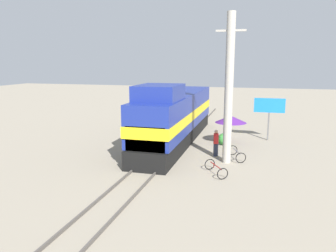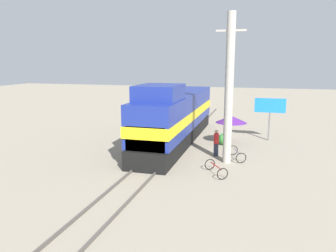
{
  "view_description": "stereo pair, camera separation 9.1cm",
  "coord_description": "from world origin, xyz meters",
  "px_view_note": "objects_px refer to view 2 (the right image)",
  "views": [
    {
      "loc": [
        6.14,
        -22.78,
        6.34
      ],
      "look_at": [
        1.2,
        -4.83,
        2.66
      ],
      "focal_mm": 35.0,
      "sensor_mm": 36.0,
      "label": 1
    },
    {
      "loc": [
        6.23,
        -22.76,
        6.34
      ],
      "look_at": [
        1.2,
        -4.83,
        2.66
      ],
      "focal_mm": 35.0,
      "sensor_mm": 36.0,
      "label": 2
    }
  ],
  "objects_px": {
    "locomotive": "(176,117)",
    "billboard_sign": "(270,108)",
    "vendor_umbrella": "(231,119)",
    "person_bystander": "(216,142)",
    "bicycle_spare": "(216,169)",
    "bicycle": "(237,154)",
    "utility_pole": "(229,89)"
  },
  "relations": [
    {
      "from": "locomotive",
      "to": "billboard_sign",
      "type": "bearing_deg",
      "value": 22.28
    },
    {
      "from": "vendor_umbrella",
      "to": "person_bystander",
      "type": "bearing_deg",
      "value": -100.18
    },
    {
      "from": "billboard_sign",
      "to": "person_bystander",
      "type": "relative_size",
      "value": 1.9
    },
    {
      "from": "bicycle_spare",
      "to": "person_bystander",
      "type": "bearing_deg",
      "value": -114.34
    },
    {
      "from": "billboard_sign",
      "to": "bicycle",
      "type": "xyz_separation_m",
      "value": [
        -2.11,
        -6.09,
        -2.29
      ]
    },
    {
      "from": "utility_pole",
      "to": "vendor_umbrella",
      "type": "bearing_deg",
      "value": 92.19
    },
    {
      "from": "bicycle",
      "to": "vendor_umbrella",
      "type": "bearing_deg",
      "value": 79.94
    },
    {
      "from": "billboard_sign",
      "to": "person_bystander",
      "type": "xyz_separation_m",
      "value": [
        -3.53,
        -5.75,
        -1.65
      ]
    },
    {
      "from": "vendor_umbrella",
      "to": "locomotive",
      "type": "bearing_deg",
      "value": -169.0
    },
    {
      "from": "vendor_umbrella",
      "to": "bicycle",
      "type": "xyz_separation_m",
      "value": [
        0.76,
        -4.01,
        -1.61
      ]
    },
    {
      "from": "person_bystander",
      "to": "bicycle",
      "type": "distance_m",
      "value": 1.59
    },
    {
      "from": "vendor_umbrella",
      "to": "bicycle",
      "type": "height_order",
      "value": "vendor_umbrella"
    },
    {
      "from": "locomotive",
      "to": "utility_pole",
      "type": "bearing_deg",
      "value": -43.01
    },
    {
      "from": "utility_pole",
      "to": "locomotive",
      "type": "bearing_deg",
      "value": 136.99
    },
    {
      "from": "billboard_sign",
      "to": "bicycle_spare",
      "type": "bearing_deg",
      "value": -107.79
    },
    {
      "from": "locomotive",
      "to": "utility_pole",
      "type": "relative_size",
      "value": 1.73
    },
    {
      "from": "utility_pole",
      "to": "bicycle_spare",
      "type": "height_order",
      "value": "utility_pole"
    },
    {
      "from": "locomotive",
      "to": "bicycle_spare",
      "type": "xyz_separation_m",
      "value": [
        4.04,
        -6.58,
        -1.76
      ]
    },
    {
      "from": "locomotive",
      "to": "person_bystander",
      "type": "bearing_deg",
      "value": -38.65
    },
    {
      "from": "billboard_sign",
      "to": "bicycle_spare",
      "type": "height_order",
      "value": "billboard_sign"
    },
    {
      "from": "vendor_umbrella",
      "to": "bicycle_spare",
      "type": "relative_size",
      "value": 1.29
    },
    {
      "from": "locomotive",
      "to": "bicycle",
      "type": "xyz_separation_m",
      "value": [
        4.98,
        -3.19,
        -1.75
      ]
    },
    {
      "from": "locomotive",
      "to": "bicycle_spare",
      "type": "relative_size",
      "value": 8.57
    },
    {
      "from": "person_bystander",
      "to": "billboard_sign",
      "type": "bearing_deg",
      "value": 58.46
    },
    {
      "from": "utility_pole",
      "to": "person_bystander",
      "type": "xyz_separation_m",
      "value": [
        -0.85,
        1.27,
        -3.67
      ]
    },
    {
      "from": "locomotive",
      "to": "person_bystander",
      "type": "distance_m",
      "value": 4.69
    },
    {
      "from": "vendor_umbrella",
      "to": "billboard_sign",
      "type": "xyz_separation_m",
      "value": [
        2.87,
        2.08,
        0.69
      ]
    },
    {
      "from": "bicycle_spare",
      "to": "vendor_umbrella",
      "type": "bearing_deg",
      "value": -123.07
    },
    {
      "from": "utility_pole",
      "to": "bicycle",
      "type": "xyz_separation_m",
      "value": [
        0.57,
        0.93,
        -4.31
      ]
    },
    {
      "from": "billboard_sign",
      "to": "locomotive",
      "type": "bearing_deg",
      "value": -157.72
    },
    {
      "from": "locomotive",
      "to": "bicycle",
      "type": "distance_m",
      "value": 6.17
    },
    {
      "from": "locomotive",
      "to": "bicycle",
      "type": "bearing_deg",
      "value": -32.62
    }
  ]
}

